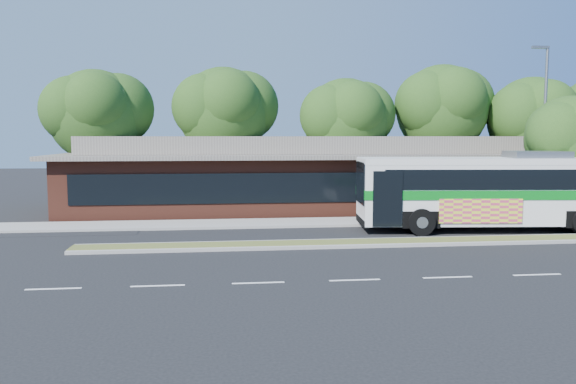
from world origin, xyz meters
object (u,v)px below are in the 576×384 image
Objects in this scene: lamp_post at (544,128)px; sidewalk_tree at (574,137)px; transit_bus at (502,186)px; sedan at (188,207)px.

lamp_post reaches higher than sidewalk_tree.
sidewalk_tree is at bearing 27.75° from transit_bus.
lamp_post is at bearing 41.86° from transit_bus.
transit_bus reaches higher than sedan.
sedan is 0.65× the size of sidewalk_tree.
sedan is at bearing 165.26° from transit_bus.
sedan is at bearing 169.96° from sidewalk_tree.
sidewalk_tree is at bearing -102.54° from sedan.
sidewalk_tree is at bearing -23.85° from lamp_post.
sedan is 20.58m from sidewalk_tree.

